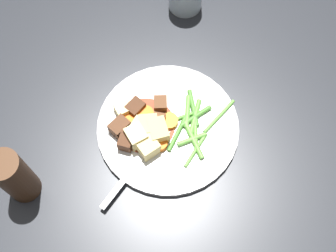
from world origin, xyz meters
TOP-DOWN VIEW (x-y plane):
  - ground_plane at (0.00, 0.00)m, footprint 3.00×3.00m
  - dinner_plate at (0.00, 0.00)m, footprint 0.25×0.25m
  - stew_sauce at (0.04, 0.01)m, footprint 0.11×0.11m
  - carrot_slice_0 at (0.07, 0.01)m, footprint 0.04×0.04m
  - carrot_slice_1 at (0.05, 0.01)m, footprint 0.04×0.04m
  - carrot_slice_2 at (-0.00, -0.01)m, footprint 0.04×0.04m
  - carrot_slice_3 at (0.04, -0.01)m, footprint 0.04×0.04m
  - carrot_slice_4 at (0.01, 0.04)m, footprint 0.04×0.04m
  - potato_chunk_0 at (0.04, 0.03)m, footprint 0.04×0.04m
  - potato_chunk_1 at (0.01, 0.02)m, footprint 0.05×0.05m
  - potato_chunk_2 at (0.08, -0.01)m, footprint 0.04×0.04m
  - potato_chunk_3 at (0.02, 0.05)m, footprint 0.05×0.05m
  - potato_chunk_4 at (0.04, 0.04)m, footprint 0.05×0.05m
  - potato_chunk_5 at (0.03, 0.02)m, footprint 0.04×0.04m
  - meat_chunk_0 at (0.06, -0.01)m, footprint 0.03×0.04m
  - meat_chunk_1 at (0.02, -0.00)m, footprint 0.02×0.02m
  - meat_chunk_2 at (0.06, 0.05)m, footprint 0.02×0.03m
  - meat_chunk_3 at (0.08, 0.03)m, footprint 0.04×0.04m
  - meat_chunk_4 at (0.02, -0.03)m, footprint 0.03×0.03m
  - green_bean_0 at (-0.08, -0.04)m, footprint 0.04×0.08m
  - green_bean_1 at (-0.06, 0.03)m, footprint 0.02×0.07m
  - green_bean_2 at (-0.03, -0.04)m, footprint 0.02×0.06m
  - green_bean_3 at (-0.03, -0.05)m, footprint 0.04×0.07m
  - green_bean_4 at (-0.05, -0.01)m, footprint 0.03×0.08m
  - green_bean_5 at (-0.05, 0.01)m, footprint 0.05×0.04m
  - green_bean_6 at (-0.04, -0.03)m, footprint 0.01×0.07m
  - green_bean_7 at (-0.05, 0.01)m, footprint 0.05×0.06m
  - green_bean_8 at (-0.02, 0.01)m, footprint 0.02×0.07m
  - green_bean_9 at (-0.04, -0.03)m, footprint 0.05×0.06m
  - green_bean_10 at (-0.03, -0.03)m, footprint 0.05×0.04m
  - fork at (0.03, 0.08)m, footprint 0.07×0.17m
  - pepper_mill at (0.20, 0.17)m, footprint 0.05×0.05m

SIDE VIEW (x-z plane):
  - ground_plane at x=0.00m, z-range 0.00..0.00m
  - dinner_plate at x=0.00m, z-range 0.00..0.01m
  - stew_sauce at x=0.04m, z-range 0.01..0.02m
  - fork at x=0.03m, z-range 0.01..0.02m
  - green_bean_0 at x=-0.08m, z-range 0.01..0.02m
  - green_bean_1 at x=-0.06m, z-range 0.01..0.02m
  - green_bean_10 at x=-0.03m, z-range 0.01..0.02m
  - green_bean_8 at x=-0.02m, z-range 0.01..0.02m
  - green_bean_4 at x=-0.05m, z-range 0.01..0.02m
  - green_bean_3 at x=-0.03m, z-range 0.01..0.02m
  - green_bean_6 at x=-0.04m, z-range 0.01..0.02m
  - green_bean_9 at x=-0.04m, z-range 0.01..0.02m
  - green_bean_5 at x=-0.05m, z-range 0.01..0.02m
  - green_bean_7 at x=-0.05m, z-range 0.01..0.02m
  - green_bean_2 at x=-0.03m, z-range 0.01..0.02m
  - carrot_slice_2 at x=0.00m, z-range 0.01..0.02m
  - carrot_slice_0 at x=0.07m, z-range 0.01..0.02m
  - carrot_slice_1 at x=0.05m, z-range 0.01..0.02m
  - carrot_slice_4 at x=0.01m, z-range 0.01..0.02m
  - carrot_slice_3 at x=0.04m, z-range 0.01..0.02m
  - potato_chunk_2 at x=0.08m, z-range 0.01..0.03m
  - meat_chunk_0 at x=0.06m, z-range 0.01..0.03m
  - meat_chunk_1 at x=0.02m, z-range 0.01..0.03m
  - meat_chunk_3 at x=0.08m, z-range 0.01..0.03m
  - meat_chunk_4 at x=0.02m, z-range 0.01..0.04m
  - meat_chunk_2 at x=0.06m, z-range 0.01..0.04m
  - potato_chunk_3 at x=0.02m, z-range 0.01..0.04m
  - potato_chunk_0 at x=0.04m, z-range 0.01..0.04m
  - potato_chunk_5 at x=0.03m, z-range 0.01..0.04m
  - potato_chunk_1 at x=0.01m, z-range 0.01..0.04m
  - potato_chunk_4 at x=0.04m, z-range 0.01..0.05m
  - pepper_mill at x=0.20m, z-range 0.00..0.12m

